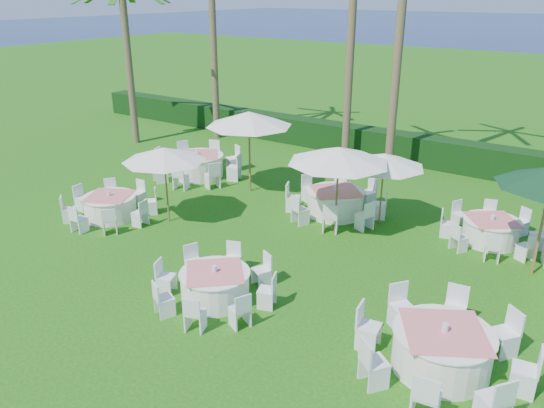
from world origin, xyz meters
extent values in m
plane|color=#1A580F|center=(0.00, 0.00, 0.00)|extent=(120.00, 120.00, 0.00)
cube|color=black|center=(0.00, 12.00, 0.60)|extent=(34.00, 1.00, 1.20)
cylinder|color=white|center=(-4.76, 1.00, 0.35)|extent=(1.61, 1.61, 0.70)
cylinder|color=white|center=(-4.76, 1.00, 0.71)|extent=(1.68, 1.68, 0.03)
cube|color=#E67473|center=(-4.76, 1.00, 0.74)|extent=(1.75, 1.75, 0.01)
cylinder|color=silver|center=(-4.76, 1.00, 0.82)|extent=(0.11, 0.11, 0.15)
cube|color=white|center=(-3.50, 1.09, 0.42)|extent=(0.42, 0.42, 0.84)
cube|color=white|center=(-3.93, 1.95, 0.42)|extent=(0.55, 0.55, 0.84)
cube|color=white|center=(-4.85, 2.26, 0.42)|extent=(0.42, 0.42, 0.84)
cube|color=white|center=(-5.71, 1.82, 0.42)|extent=(0.55, 0.55, 0.84)
cube|color=white|center=(-6.02, 0.91, 0.42)|extent=(0.42, 0.42, 0.84)
cube|color=white|center=(-5.59, 0.05, 0.42)|extent=(0.55, 0.55, 0.84)
cube|color=white|center=(-4.67, -0.26, 0.42)|extent=(0.42, 0.42, 0.84)
cube|color=white|center=(-3.81, 0.17, 0.42)|extent=(0.55, 0.55, 0.84)
cylinder|color=white|center=(1.14, -0.87, 0.35)|extent=(1.60, 1.60, 0.69)
cylinder|color=white|center=(1.14, -0.87, 0.70)|extent=(1.67, 1.67, 0.03)
cube|color=#E67473|center=(1.14, -0.87, 0.73)|extent=(1.82, 1.82, 0.01)
cylinder|color=silver|center=(1.14, -0.87, 0.81)|extent=(0.11, 0.11, 0.15)
cube|color=white|center=(2.31, -0.45, 0.42)|extent=(0.50, 0.50, 0.83)
cube|color=white|center=(1.67, 0.26, 0.42)|extent=(0.52, 0.52, 0.83)
cube|color=white|center=(0.71, 0.30, 0.42)|extent=(0.50, 0.50, 0.83)
cube|color=white|center=(0.01, -0.34, 0.42)|extent=(0.52, 0.52, 0.83)
cube|color=white|center=(-0.04, -1.29, 0.42)|extent=(0.50, 0.50, 0.83)
cube|color=white|center=(0.61, -2.00, 0.42)|extent=(0.52, 0.52, 0.83)
cube|color=white|center=(1.56, -2.05, 0.42)|extent=(0.50, 0.50, 0.83)
cube|color=white|center=(2.27, -1.40, 0.42)|extent=(0.52, 0.52, 0.83)
cylinder|color=white|center=(6.31, -0.34, 0.40)|extent=(1.85, 1.85, 0.80)
cylinder|color=white|center=(6.31, -0.34, 0.81)|extent=(1.93, 1.93, 0.03)
cube|color=#E67473|center=(6.31, -0.34, 0.84)|extent=(2.04, 2.04, 0.01)
cylinder|color=silver|center=(6.31, -0.34, 0.92)|extent=(0.13, 0.13, 0.17)
cube|color=white|center=(7.74, -0.16, 0.48)|extent=(0.50, 0.50, 0.96)
cube|color=white|center=(7.19, 0.80, 0.48)|extent=(0.63, 0.63, 0.96)
cube|color=white|center=(6.12, 1.09, 0.48)|extent=(0.50, 0.50, 0.96)
cube|color=white|center=(5.16, 0.54, 0.48)|extent=(0.63, 0.63, 0.96)
cube|color=white|center=(4.87, -0.53, 0.48)|extent=(0.50, 0.50, 0.96)
cube|color=white|center=(5.42, -1.49, 0.48)|extent=(0.63, 0.63, 0.96)
cube|color=white|center=(6.49, -1.78, 0.48)|extent=(0.50, 0.50, 0.96)
cube|color=white|center=(7.45, -1.23, 0.48)|extent=(0.63, 0.63, 0.96)
cylinder|color=white|center=(-5.16, 5.64, 0.42)|extent=(1.93, 1.93, 0.84)
cylinder|color=white|center=(-5.16, 5.64, 0.85)|extent=(2.01, 2.01, 0.03)
cube|color=#E67473|center=(-5.16, 5.64, 0.87)|extent=(2.20, 2.20, 0.01)
cylinder|color=silver|center=(-5.16, 5.64, 0.96)|extent=(0.13, 0.13, 0.18)
cube|color=white|center=(-3.71, 6.09, 0.50)|extent=(0.59, 0.59, 1.01)
cube|color=white|center=(-4.45, 6.98, 0.50)|extent=(0.63, 0.63, 1.01)
cube|color=white|center=(-5.60, 7.08, 0.50)|extent=(0.59, 0.59, 1.01)
cube|color=white|center=(-6.49, 6.34, 0.50)|extent=(0.63, 0.63, 1.01)
cube|color=white|center=(-6.60, 5.20, 0.50)|extent=(0.59, 0.59, 1.01)
cube|color=white|center=(-5.86, 4.31, 0.50)|extent=(0.63, 0.63, 1.01)
cube|color=white|center=(-4.71, 4.20, 0.50)|extent=(0.59, 0.59, 1.01)
cube|color=white|center=(-3.82, 4.94, 0.50)|extent=(0.63, 0.63, 1.01)
cylinder|color=white|center=(1.08, 5.27, 0.39)|extent=(1.79, 1.79, 0.78)
cylinder|color=white|center=(1.08, 5.27, 0.79)|extent=(1.86, 1.86, 0.03)
cube|color=#E67473|center=(1.08, 5.27, 0.81)|extent=(2.04, 2.04, 0.01)
cylinder|color=silver|center=(1.08, 5.27, 0.90)|extent=(0.12, 0.12, 0.17)
cube|color=white|center=(2.37, 5.78, 0.47)|extent=(0.56, 0.56, 0.93)
cube|color=white|center=(1.63, 6.55, 0.47)|extent=(0.57, 0.57, 0.93)
cube|color=white|center=(0.56, 6.56, 0.47)|extent=(0.56, 0.56, 0.93)
cube|color=white|center=(-0.21, 5.82, 0.47)|extent=(0.57, 0.57, 0.93)
cube|color=white|center=(-0.22, 4.75, 0.47)|extent=(0.56, 0.56, 0.93)
cube|color=white|center=(0.52, 3.98, 0.47)|extent=(0.57, 0.57, 0.93)
cube|color=white|center=(1.59, 3.97, 0.47)|extent=(0.56, 0.56, 0.93)
cube|color=white|center=(2.36, 4.71, 0.47)|extent=(0.57, 0.57, 0.93)
cylinder|color=white|center=(5.75, 5.94, 0.34)|extent=(1.55, 1.55, 0.67)
cylinder|color=white|center=(5.75, 5.94, 0.68)|extent=(1.61, 1.61, 0.03)
cube|color=#E67473|center=(5.75, 5.94, 0.71)|extent=(1.75, 1.75, 0.01)
cylinder|color=silver|center=(5.75, 5.94, 0.79)|extent=(0.11, 0.11, 0.14)
cube|color=white|center=(6.91, 6.25, 0.40)|extent=(0.46, 0.46, 0.81)
cube|color=white|center=(6.35, 6.99, 0.40)|extent=(0.51, 0.51, 0.81)
cube|color=white|center=(5.43, 7.10, 0.40)|extent=(0.46, 0.46, 0.81)
cube|color=white|center=(4.70, 6.54, 0.40)|extent=(0.51, 0.51, 0.81)
cube|color=white|center=(4.58, 5.62, 0.40)|extent=(0.46, 0.46, 0.81)
cube|color=white|center=(5.15, 4.89, 0.40)|extent=(0.51, 0.51, 0.81)
cube|color=white|center=(6.06, 4.77, 0.40)|extent=(0.46, 0.46, 0.81)
cube|color=white|center=(6.79, 5.34, 0.40)|extent=(0.51, 0.51, 0.81)
cylinder|color=brown|center=(-3.00, 1.81, 1.16)|extent=(0.06, 0.06, 2.32)
cone|color=white|center=(-3.00, 1.81, 2.20)|extent=(2.53, 2.53, 0.42)
sphere|color=brown|center=(-3.00, 1.81, 2.35)|extent=(0.09, 0.09, 0.09)
cylinder|color=brown|center=(1.74, 4.01, 1.28)|extent=(0.06, 0.06, 2.56)
cone|color=white|center=(1.74, 4.01, 2.43)|extent=(2.97, 2.97, 0.46)
sphere|color=brown|center=(1.74, 4.01, 2.59)|extent=(0.10, 0.10, 0.10)
cylinder|color=brown|center=(-2.49, 5.45, 1.40)|extent=(0.07, 0.07, 2.80)
cone|color=white|center=(-2.49, 5.45, 2.66)|extent=(3.03, 3.03, 0.50)
sphere|color=brown|center=(-2.49, 5.45, 2.83)|extent=(0.11, 0.11, 0.11)
cylinder|color=brown|center=(2.59, 5.32, 1.10)|extent=(0.05, 0.05, 2.20)
cone|color=white|center=(2.59, 5.32, 2.09)|extent=(2.46, 2.46, 0.40)
sphere|color=brown|center=(2.59, 5.32, 2.23)|extent=(0.09, 0.09, 0.09)
cylinder|color=brown|center=(7.12, 4.59, 1.40)|extent=(0.07, 0.07, 2.80)
cylinder|color=brown|center=(-8.28, 10.58, 5.37)|extent=(0.32, 0.32, 10.73)
cylinder|color=brown|center=(-1.33, 10.70, 4.23)|extent=(0.32, 0.32, 8.46)
cylinder|color=brown|center=(-10.92, 7.72, 3.60)|extent=(0.32, 0.32, 7.21)
camera|label=1|loc=(8.28, -9.05, 6.80)|focal=35.00mm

